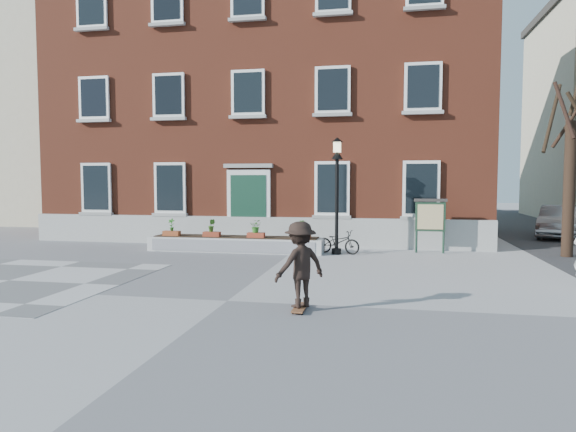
% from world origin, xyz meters
% --- Properties ---
extents(ground, '(100.00, 100.00, 0.00)m').
position_xyz_m(ground, '(0.00, 0.00, 0.00)').
color(ground, gray).
rests_on(ground, ground).
extents(checker_patch, '(6.00, 6.00, 0.01)m').
position_xyz_m(checker_patch, '(-6.00, 1.00, 0.01)').
color(checker_patch, '#5E5F61').
rests_on(checker_patch, ground).
extents(distant_building, '(10.00, 12.00, 13.00)m').
position_xyz_m(distant_building, '(-18.00, 20.00, 6.50)').
color(distant_building, '#BFB79A').
rests_on(distant_building, ground).
extents(bicycle, '(1.62, 0.95, 0.81)m').
position_xyz_m(bicycle, '(1.59, 7.32, 0.40)').
color(bicycle, black).
rests_on(bicycle, ground).
extents(parked_car, '(2.89, 4.50, 1.40)m').
position_xyz_m(parked_car, '(10.58, 14.02, 0.70)').
color(parked_car, '#A6A8AA').
rests_on(parked_car, ground).
extents(brick_building, '(18.40, 10.85, 12.60)m').
position_xyz_m(brick_building, '(-2.00, 13.98, 6.30)').
color(brick_building, brown).
rests_on(brick_building, ground).
extents(planter_assembly, '(6.20, 1.12, 1.15)m').
position_xyz_m(planter_assembly, '(-1.99, 7.18, 0.31)').
color(planter_assembly, silver).
rests_on(planter_assembly, ground).
extents(bare_tree, '(1.83, 1.83, 6.16)m').
position_xyz_m(bare_tree, '(9.01, 8.01, 2.79)').
color(bare_tree, black).
rests_on(bare_tree, ground).
extents(lamp_post, '(0.40, 0.40, 3.93)m').
position_xyz_m(lamp_post, '(1.55, 7.18, 2.54)').
color(lamp_post, black).
rests_on(lamp_post, ground).
extents(notice_board, '(1.10, 0.16, 1.87)m').
position_xyz_m(notice_board, '(4.67, 8.07, 1.26)').
color(notice_board, '#172E22').
rests_on(notice_board, ground).
extents(skateboarder, '(1.20, 1.17, 1.72)m').
position_xyz_m(skateboarder, '(1.62, -0.49, 0.89)').
color(skateboarder, brown).
rests_on(skateboarder, ground).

